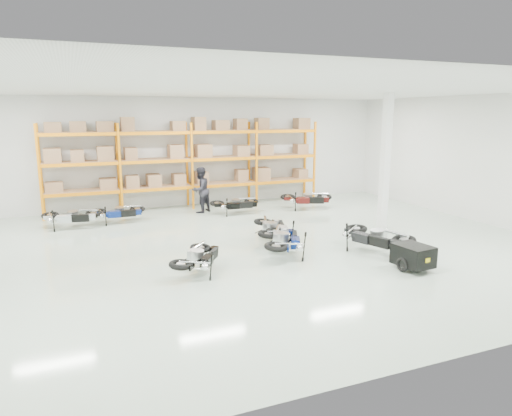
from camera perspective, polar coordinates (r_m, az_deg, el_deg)
name	(u,v)px	position (r m, az deg, el deg)	size (l,w,h in m)	color
room	(244,171)	(12.86, -1.45, 4.64)	(18.00, 18.00, 18.00)	#A7BAA9
pallet_rack	(189,153)	(19.00, -8.35, 6.81)	(11.28, 0.98, 3.62)	orange
structural_column	(385,162)	(15.85, 15.86, 5.53)	(0.25, 0.25, 4.50)	white
moto_blue_centre	(285,235)	(12.51, 3.59, -3.45)	(0.82, 1.85, 1.13)	#081953
moto_silver_left	(273,225)	(13.72, 2.18, -2.09)	(0.81, 1.83, 1.12)	silver
moto_black_far_left	(199,253)	(11.24, -7.14, -5.60)	(0.73, 1.65, 1.01)	black
moto_touring_right	(374,232)	(13.18, 14.57, -2.94)	(0.85, 1.91, 1.17)	black
trailer	(413,256)	(12.05, 19.04, -5.66)	(0.81, 1.52, 0.63)	black
moto_back_a	(118,209)	(17.00, -16.82, -0.13)	(0.72, 1.62, 0.99)	navy
moto_back_b	(71,213)	(16.72, -22.13, -0.59)	(0.76, 1.71, 1.04)	silver
moto_back_c	(236,201)	(17.72, -2.56, 0.87)	(0.74, 1.67, 1.02)	black
moto_back_d	(307,196)	(18.75, 6.36, 1.55)	(0.81, 1.82, 1.11)	#470F0E
person_back	(200,190)	(18.04, -6.96, 2.26)	(0.88, 0.68, 1.80)	black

